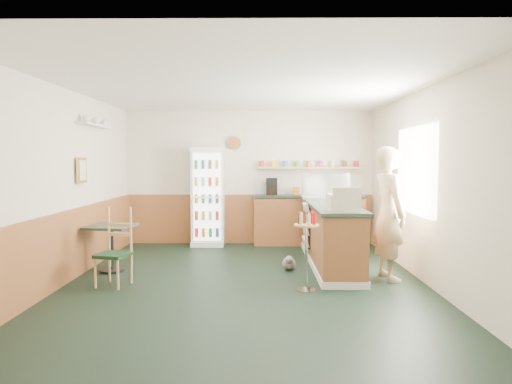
{
  "coord_description": "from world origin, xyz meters",
  "views": [
    {
      "loc": [
        0.22,
        -6.29,
        1.7
      ],
      "look_at": [
        0.16,
        0.6,
        1.22
      ],
      "focal_mm": 32.0,
      "sensor_mm": 36.0,
      "label": 1
    }
  ],
  "objects_px": {
    "display_case": "(325,187)",
    "cafe_chair": "(115,244)",
    "drinks_fridge": "(208,197)",
    "shopkeeper": "(389,213)",
    "cash_register": "(343,203)",
    "condiment_stand": "(306,241)",
    "cafe_table": "(111,239)"
  },
  "relations": [
    {
      "from": "display_case",
      "to": "cafe_chair",
      "type": "xyz_separation_m",
      "value": [
        -3.12,
        -1.73,
        -0.69
      ]
    },
    {
      "from": "display_case",
      "to": "drinks_fridge",
      "type": "bearing_deg",
      "value": 152.03
    },
    {
      "from": "drinks_fridge",
      "to": "shopkeeper",
      "type": "distance_m",
      "value": 3.87
    },
    {
      "from": "cash_register",
      "to": "cafe_chair",
      "type": "bearing_deg",
      "value": 179.57
    },
    {
      "from": "display_case",
      "to": "condiment_stand",
      "type": "bearing_deg",
      "value": -104.57
    },
    {
      "from": "display_case",
      "to": "cafe_chair",
      "type": "height_order",
      "value": "display_case"
    },
    {
      "from": "cafe_chair",
      "to": "drinks_fridge",
      "type": "bearing_deg",
      "value": 85.89
    },
    {
      "from": "drinks_fridge",
      "to": "condiment_stand",
      "type": "distance_m",
      "value": 3.59
    },
    {
      "from": "cafe_table",
      "to": "cash_register",
      "type": "bearing_deg",
      "value": -11.13
    },
    {
      "from": "cafe_table",
      "to": "shopkeeper",
      "type": "bearing_deg",
      "value": -5.71
    },
    {
      "from": "shopkeeper",
      "to": "cafe_chair",
      "type": "xyz_separation_m",
      "value": [
        -3.82,
        -0.29,
        -0.39
      ]
    },
    {
      "from": "drinks_fridge",
      "to": "cafe_table",
      "type": "bearing_deg",
      "value": -119.4
    },
    {
      "from": "cash_register",
      "to": "shopkeeper",
      "type": "relative_size",
      "value": 0.22
    },
    {
      "from": "cash_register",
      "to": "condiment_stand",
      "type": "bearing_deg",
      "value": -149.22
    },
    {
      "from": "display_case",
      "to": "cafe_chair",
      "type": "relative_size",
      "value": 0.77
    },
    {
      "from": "shopkeeper",
      "to": "condiment_stand",
      "type": "relative_size",
      "value": 1.86
    },
    {
      "from": "shopkeeper",
      "to": "cafe_chair",
      "type": "bearing_deg",
      "value": 83.45
    },
    {
      "from": "drinks_fridge",
      "to": "condiment_stand",
      "type": "bearing_deg",
      "value": -62.73
    },
    {
      "from": "cash_register",
      "to": "cafe_table",
      "type": "bearing_deg",
      "value": 167.91
    },
    {
      "from": "drinks_fridge",
      "to": "display_case",
      "type": "xyz_separation_m",
      "value": [
        2.17,
        -1.15,
        0.27
      ]
    },
    {
      "from": "display_case",
      "to": "shopkeeper",
      "type": "bearing_deg",
      "value": -64.16
    },
    {
      "from": "condiment_stand",
      "to": "cafe_chair",
      "type": "xyz_separation_m",
      "value": [
        -2.59,
        0.3,
        -0.1
      ]
    },
    {
      "from": "drinks_fridge",
      "to": "display_case",
      "type": "relative_size",
      "value": 2.39
    },
    {
      "from": "display_case",
      "to": "cash_register",
      "type": "relative_size",
      "value": 1.95
    },
    {
      "from": "condiment_stand",
      "to": "cafe_chair",
      "type": "height_order",
      "value": "cafe_chair"
    },
    {
      "from": "cafe_table",
      "to": "cafe_chair",
      "type": "bearing_deg",
      "value": -67.81
    },
    {
      "from": "drinks_fridge",
      "to": "condiment_stand",
      "type": "height_order",
      "value": "drinks_fridge"
    },
    {
      "from": "cash_register",
      "to": "cafe_chair",
      "type": "distance_m",
      "value": 3.17
    },
    {
      "from": "cafe_table",
      "to": "drinks_fridge",
      "type": "bearing_deg",
      "value": 60.6
    },
    {
      "from": "cafe_chair",
      "to": "shopkeeper",
      "type": "bearing_deg",
      "value": 18.39
    },
    {
      "from": "shopkeeper",
      "to": "cafe_table",
      "type": "height_order",
      "value": "shopkeeper"
    },
    {
      "from": "display_case",
      "to": "shopkeeper",
      "type": "height_order",
      "value": "shopkeeper"
    }
  ]
}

